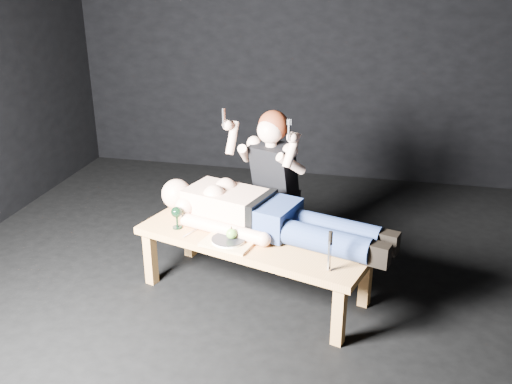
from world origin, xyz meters
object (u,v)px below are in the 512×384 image
kneeling_woman (279,184)px  carving_knife (330,251)px  goblet (177,218)px  table (254,265)px  serving_tray (228,242)px  lying_man (269,212)px

kneeling_woman → carving_knife: size_ratio=4.74×
goblet → table: bearing=-0.2°
serving_tray → carving_knife: carving_knife is taller
goblet → serving_tray: bearing=-20.3°
kneeling_woman → serving_tray: bearing=-83.9°
table → lying_man: lying_man is taller
carving_knife → lying_man: bearing=152.3°
lying_man → table: bearing=-115.1°
serving_tray → carving_knife: size_ratio=1.26×
table → lying_man: (0.08, 0.09, 0.37)m
lying_man → carving_knife: lying_man is taller
carving_knife → table: bearing=163.5°
kneeling_woman → goblet: size_ratio=7.71×
kneeling_woman → lying_man: bearing=-65.6°
table → kneeling_woman: 0.69m
lying_man → serving_tray: (-0.22, -0.24, -0.13)m
goblet → lying_man: bearing=8.2°
serving_tray → lying_man: bearing=47.2°
kneeling_woman → serving_tray: 0.76m
serving_tray → carving_knife: 0.72m
goblet → carving_knife: 1.14m
table → kneeling_woman: bearing=100.3°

